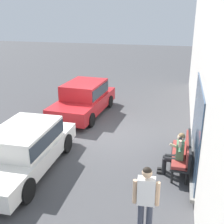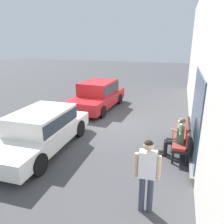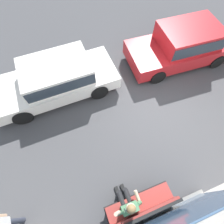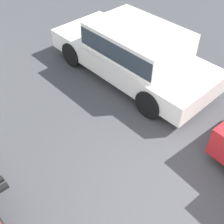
% 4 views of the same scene
% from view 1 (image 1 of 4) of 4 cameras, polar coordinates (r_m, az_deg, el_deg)
% --- Properties ---
extents(ground_plane, '(60.00, 60.00, 0.00)m').
position_cam_1_polar(ground_plane, '(11.09, -0.96, -4.58)').
color(ground_plane, '#424244').
extents(building_facade, '(18.00, 0.51, 5.73)m').
position_cam_1_polar(building_facade, '(9.91, 18.51, 8.77)').
color(building_facade, beige).
rests_on(building_facade, ground_plane).
extents(bench, '(1.80, 0.55, 1.01)m').
position_cam_1_polar(bench, '(8.81, 14.37, -7.96)').
color(bench, black).
rests_on(bench, ground_plane).
extents(person_on_phone, '(0.73, 0.74, 1.34)m').
position_cam_1_polar(person_on_phone, '(8.47, 12.92, -8.05)').
color(person_on_phone, black).
rests_on(person_on_phone, ground_plane).
extents(parked_car_near, '(4.31, 2.06, 1.50)m').
position_cam_1_polar(parked_car_near, '(13.08, -5.69, 3.00)').
color(parked_car_near, red).
rests_on(parked_car_near, ground_plane).
extents(parked_car_mid, '(4.43, 1.93, 1.35)m').
position_cam_1_polar(parked_car_mid, '(8.92, -17.48, -6.73)').
color(parked_car_mid, white).
rests_on(parked_car_mid, ground_plane).
extents(pedestrian_standing, '(0.22, 0.55, 1.73)m').
position_cam_1_polar(pedestrian_standing, '(6.02, 6.90, -16.87)').
color(pedestrian_standing, '#383D4C').
rests_on(pedestrian_standing, ground_plane).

